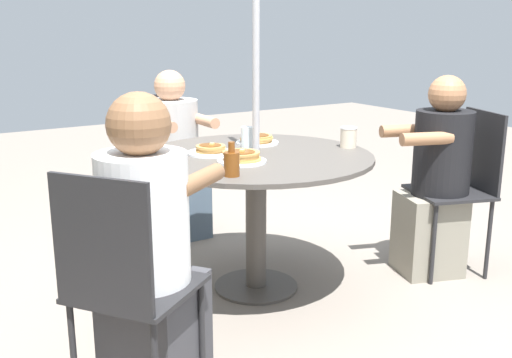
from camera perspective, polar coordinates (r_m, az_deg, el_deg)
The scene contains 15 objects.
ground_plane at distance 3.38m, azimuth -0.00°, elevation -10.26°, with size 12.00×12.00×0.00m, color gray.
patio_table at distance 3.17m, azimuth -0.00°, elevation 0.01°, with size 1.23×1.23×0.75m.
umbrella_pole at distance 3.10m, azimuth -0.00°, elevation 7.10°, with size 0.04×0.04×2.03m, color #ADADB2.
patio_chair_north at distance 2.17m, azimuth -12.54°, elevation -9.38°, with size 0.56×0.56×0.94m.
diner_north at distance 2.30m, azimuth -10.13°, elevation -7.72°, with size 0.54×0.57×1.19m.
patio_chair_east at distance 3.65m, azimuth 19.12°, elevation -0.11°, with size 0.52×0.52×0.94m.
diner_east at distance 3.57m, azimuth 16.77°, elevation -0.49°, with size 0.45×0.52×1.15m.
patio_chair_south at distance 4.25m, azimuth -8.78°, elevation 2.49°, with size 0.41×0.41×0.94m.
diner_south at distance 4.10m, azimuth -7.80°, elevation 1.59°, with size 0.54×0.37×1.13m.
pancake_plate_a at distance 3.43m, azimuth 0.08°, elevation 3.76°, with size 0.24×0.24×0.06m.
pancake_plate_b at distance 2.96m, azimuth -1.36°, elevation 2.06°, with size 0.24×0.24×0.07m.
pancake_plate_c at distance 3.16m, azimuth -4.35°, elevation 2.75°, with size 0.24×0.24×0.06m.
syrup_bottle at distance 2.68m, azimuth -2.35°, elevation 1.55°, with size 0.09×0.07×0.16m.
coffee_cup at distance 3.36m, azimuth 8.79°, elevation 3.96°, with size 0.09×0.09×0.11m.
drinking_glass_a at distance 3.22m, azimuth -0.84°, elevation 3.84°, with size 0.07×0.07×0.13m, color silver.
Camera 1 is at (-2.59, 1.66, 1.41)m, focal length 42.00 mm.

